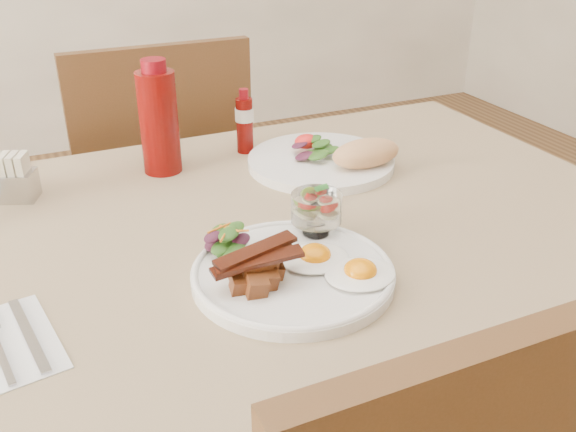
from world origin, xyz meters
The scene contains 12 objects.
table centered at (0.00, 0.00, 0.66)m, with size 1.33×0.88×0.75m.
chair_far centered at (0.00, 0.66, 0.52)m, with size 0.42×0.42×0.93m.
main_plate centered at (0.00, -0.16, 0.76)m, with size 0.28×0.28×0.02m, color white.
fried_eggs centered at (0.05, -0.18, 0.78)m, with size 0.16×0.18×0.03m.
bacon_potato_pile centered at (-0.06, -0.18, 0.79)m, with size 0.12×0.07×0.05m.
side_salad centered at (-0.07, -0.08, 0.79)m, with size 0.07×0.07×0.04m.
fruit_cup centered at (0.07, -0.08, 0.81)m, with size 0.08×0.08×0.08m.
second_plate centered at (0.23, 0.17, 0.77)m, with size 0.28×0.28×0.07m.
ketchup_bottle centered at (-0.07, 0.29, 0.85)m, with size 0.09×0.09×0.21m.
hot_sauce_bottle centered at (0.11, 0.31, 0.82)m, with size 0.04×0.04×0.13m.
sugar_caddy centered at (-0.34, 0.27, 0.79)m, with size 0.10×0.08×0.08m.
napkin_cutlery centered at (-0.36, -0.15, 0.75)m, with size 0.12×0.18×0.01m.
Camera 1 is at (-0.32, -0.84, 1.24)m, focal length 40.00 mm.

